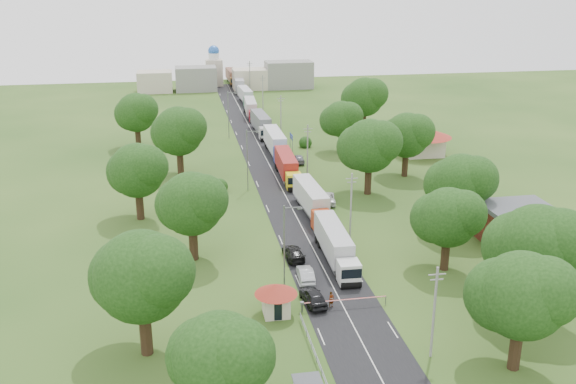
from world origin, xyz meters
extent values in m
plane|color=#284918|center=(0.00, 0.00, 0.00)|extent=(260.00, 260.00, 0.00)
cube|color=black|center=(0.00, 20.00, 0.00)|extent=(8.00, 200.00, 0.04)
cylinder|color=slate|center=(-4.50, -25.00, 0.55)|extent=(0.20, 0.20, 1.10)
cube|color=slate|center=(-4.50, -25.00, 1.05)|extent=(0.35, 0.35, 0.25)
cylinder|color=red|center=(0.00, -25.00, 1.00)|extent=(9.00, 0.12, 0.12)
cylinder|color=slate|center=(4.50, -25.00, 0.50)|extent=(0.10, 0.10, 1.00)
cube|color=beige|center=(-7.20, -25.00, 1.20)|extent=(2.60, 2.60, 2.40)
cone|color=maroon|center=(-7.20, -25.00, 2.90)|extent=(4.40, 4.40, 1.10)
cube|color=black|center=(-5.89, -25.00, 1.40)|extent=(0.02, 1.20, 0.90)
cube|color=black|center=(-7.20, -26.31, 1.00)|extent=(0.80, 0.02, 1.90)
cube|color=#47494F|center=(-7.00, -40.00, 2.35)|extent=(2.30, 2.30, 0.12)
cylinder|color=slate|center=(5.20, 33.80, 2.00)|extent=(0.12, 0.12, 4.00)
cylinder|color=slate|center=(5.20, 36.20, 2.00)|extent=(0.12, 0.12, 4.00)
cube|color=navy|center=(5.20, 35.00, 3.60)|extent=(0.06, 3.00, 1.00)
cube|color=silver|center=(5.20, 35.00, 3.60)|extent=(0.07, 3.10, 0.06)
cylinder|color=gray|center=(5.50, -35.00, 4.50)|extent=(0.24, 0.24, 9.00)
cube|color=gray|center=(5.50, -35.00, 8.30)|extent=(1.60, 0.10, 0.10)
cube|color=gray|center=(5.50, -35.00, 7.80)|extent=(1.20, 0.10, 0.10)
cylinder|color=gray|center=(5.50, -7.00, 4.50)|extent=(0.24, 0.24, 9.00)
cube|color=gray|center=(5.50, -7.00, 8.30)|extent=(1.60, 0.10, 0.10)
cube|color=gray|center=(5.50, -7.00, 7.80)|extent=(1.20, 0.10, 0.10)
cylinder|color=gray|center=(5.50, 21.00, 4.50)|extent=(0.24, 0.24, 9.00)
cube|color=gray|center=(5.50, 21.00, 8.30)|extent=(1.60, 0.10, 0.10)
cube|color=gray|center=(5.50, 21.00, 7.80)|extent=(1.20, 0.10, 0.10)
cylinder|color=gray|center=(5.50, 49.00, 4.50)|extent=(0.24, 0.24, 9.00)
cube|color=gray|center=(5.50, 49.00, 8.30)|extent=(1.60, 0.10, 0.10)
cube|color=gray|center=(5.50, 49.00, 7.80)|extent=(1.20, 0.10, 0.10)
cylinder|color=gray|center=(5.50, 77.00, 4.50)|extent=(0.24, 0.24, 9.00)
cube|color=gray|center=(5.50, 77.00, 8.30)|extent=(1.60, 0.10, 0.10)
cube|color=gray|center=(5.50, 77.00, 7.80)|extent=(1.20, 0.10, 0.10)
cylinder|color=gray|center=(5.50, 105.00, 4.50)|extent=(0.24, 0.24, 9.00)
cube|color=gray|center=(5.50, 105.00, 8.30)|extent=(1.60, 0.10, 0.10)
cube|color=gray|center=(5.50, 105.00, 7.80)|extent=(1.20, 0.10, 0.10)
cylinder|color=slate|center=(-5.50, -20.00, 5.00)|extent=(0.16, 0.16, 10.00)
cube|color=slate|center=(-4.60, -20.00, 9.70)|extent=(1.80, 0.10, 0.10)
cube|color=slate|center=(-3.80, -20.00, 9.55)|extent=(0.50, 0.22, 0.15)
cylinder|color=slate|center=(-5.50, 15.00, 5.00)|extent=(0.16, 0.16, 10.00)
cube|color=slate|center=(-4.60, 15.00, 9.70)|extent=(1.80, 0.10, 0.10)
cube|color=slate|center=(-3.80, 15.00, 9.55)|extent=(0.50, 0.22, 0.15)
cylinder|color=slate|center=(-5.50, 50.00, 5.00)|extent=(0.16, 0.16, 10.00)
cube|color=slate|center=(-4.60, 50.00, 9.70)|extent=(1.80, 0.10, 0.10)
cube|color=slate|center=(-3.80, 50.00, 9.55)|extent=(0.50, 0.22, 0.15)
cylinder|color=#382616|center=(12.00, -38.00, 2.10)|extent=(1.08, 1.08, 4.20)
sphere|color=black|center=(12.00, -38.00, 7.22)|extent=(7.70, 7.70, 7.70)
sphere|color=black|center=(13.38, -39.10, 8.05)|extent=(6.05, 6.05, 6.05)
sphere|color=black|center=(10.90, -36.62, 6.67)|extent=(6.60, 6.60, 6.60)
cylinder|color=#382616|center=(18.00, -30.00, 2.27)|extent=(1.12, 1.12, 4.55)
sphere|color=black|center=(18.00, -30.00, 7.85)|extent=(8.40, 8.40, 8.40)
sphere|color=black|center=(19.50, -31.20, 8.75)|extent=(6.60, 6.60, 6.60)
sphere|color=black|center=(16.80, -28.50, 7.25)|extent=(7.20, 7.20, 7.20)
cylinder|color=#382616|center=(14.00, -18.00, 1.92)|extent=(1.04, 1.04, 3.85)
sphere|color=black|center=(14.00, -18.00, 6.60)|extent=(7.00, 7.00, 7.00)
sphere|color=black|center=(15.25, -19.00, 7.35)|extent=(5.50, 5.50, 5.50)
sphere|color=black|center=(13.00, -16.75, 6.10)|extent=(6.00, 6.00, 6.00)
cylinder|color=#382616|center=(20.00, -8.00, 2.10)|extent=(1.08, 1.08, 4.20)
sphere|color=black|center=(20.00, -8.00, 7.22)|extent=(7.70, 7.70, 7.70)
sphere|color=black|center=(21.38, -9.10, 8.05)|extent=(6.05, 6.05, 6.05)
sphere|color=black|center=(18.90, -6.62, 6.67)|extent=(6.60, 6.60, 6.60)
cylinder|color=#382616|center=(13.00, 10.00, 2.27)|extent=(1.12, 1.12, 4.55)
sphere|color=black|center=(13.00, 10.00, 7.85)|extent=(8.40, 8.40, 8.40)
sphere|color=black|center=(14.50, 8.80, 8.75)|extent=(6.60, 6.60, 6.60)
sphere|color=black|center=(11.80, 11.50, 7.25)|extent=(7.20, 7.20, 7.20)
cylinder|color=#382616|center=(22.00, 18.00, 2.10)|extent=(1.08, 1.08, 4.20)
sphere|color=black|center=(22.00, 18.00, 7.22)|extent=(7.70, 7.70, 7.70)
sphere|color=black|center=(23.38, 16.90, 8.05)|extent=(6.05, 6.05, 6.05)
sphere|color=black|center=(20.90, 19.38, 6.67)|extent=(6.60, 6.60, 6.60)
cylinder|color=#382616|center=(15.00, 35.00, 1.92)|extent=(1.04, 1.04, 3.85)
sphere|color=black|center=(15.00, 35.00, 6.60)|extent=(7.00, 7.00, 7.00)
sphere|color=black|center=(16.25, 34.00, 7.35)|extent=(5.50, 5.50, 5.50)
sphere|color=black|center=(14.00, 36.25, 6.10)|extent=(6.00, 6.00, 6.00)
cylinder|color=#382616|center=(24.00, 50.00, 2.27)|extent=(1.12, 1.12, 4.55)
sphere|color=black|center=(24.00, 50.00, 7.85)|extent=(8.40, 8.40, 8.40)
sphere|color=black|center=(25.50, 48.80, 8.75)|extent=(6.60, 6.60, 6.60)
sphere|color=black|center=(22.80, 51.50, 7.25)|extent=(7.20, 7.20, 7.20)
sphere|color=black|center=(-14.00, -42.00, 6.60)|extent=(7.00, 7.00, 7.00)
sphere|color=black|center=(-12.75, -43.00, 7.35)|extent=(5.50, 5.50, 5.50)
sphere|color=black|center=(-15.00, -40.75, 6.10)|extent=(6.00, 6.00, 6.00)
cylinder|color=#382616|center=(-20.00, -30.00, 2.27)|extent=(1.12, 1.12, 4.55)
sphere|color=black|center=(-20.00, -30.00, 7.85)|extent=(8.40, 8.40, 8.40)
sphere|color=black|center=(-18.50, -31.20, 8.75)|extent=(6.60, 6.60, 6.60)
sphere|color=black|center=(-21.20, -28.50, 7.25)|extent=(7.20, 7.20, 7.20)
cylinder|color=#382616|center=(-15.00, -10.00, 2.10)|extent=(1.08, 1.08, 4.20)
sphere|color=black|center=(-15.00, -10.00, 7.22)|extent=(7.70, 7.70, 7.70)
sphere|color=black|center=(-13.62, -11.10, 8.05)|extent=(6.05, 6.05, 6.05)
sphere|color=black|center=(-16.10, -8.62, 6.67)|extent=(6.60, 6.60, 6.60)
cylinder|color=#382616|center=(-22.00, 5.00, 2.10)|extent=(1.08, 1.08, 4.20)
sphere|color=black|center=(-22.00, 5.00, 7.22)|extent=(7.70, 7.70, 7.70)
sphere|color=black|center=(-20.62, 3.90, 8.05)|extent=(6.05, 6.05, 6.05)
sphere|color=black|center=(-23.10, 6.38, 6.67)|extent=(6.60, 6.60, 6.60)
cylinder|color=#382616|center=(-16.00, 25.00, 2.27)|extent=(1.12, 1.12, 4.55)
sphere|color=black|center=(-16.00, 25.00, 7.85)|extent=(8.40, 8.40, 8.40)
sphere|color=black|center=(-14.50, 23.80, 8.75)|extent=(6.60, 6.60, 6.60)
sphere|color=black|center=(-17.20, 26.50, 7.25)|extent=(7.20, 7.20, 7.20)
cylinder|color=#382616|center=(-24.00, 45.00, 2.10)|extent=(1.08, 1.08, 4.20)
sphere|color=black|center=(-24.00, 45.00, 7.22)|extent=(7.70, 7.70, 7.70)
sphere|color=black|center=(-22.62, 43.90, 8.05)|extent=(6.05, 6.05, 6.05)
sphere|color=black|center=(-25.10, 46.38, 6.67)|extent=(6.60, 6.60, 6.60)
cube|color=maroon|center=(26.00, -12.00, 2.30)|extent=(8.00, 6.00, 4.60)
cube|color=#47494F|center=(26.00, -12.00, 4.90)|extent=(8.60, 6.60, 0.60)
cube|color=beige|center=(30.00, 30.00, 2.00)|extent=(7.00, 5.00, 4.00)
cone|color=maroon|center=(30.00, 30.00, 4.90)|extent=(10.08, 10.08, 1.80)
cube|color=gray|center=(-10.00, 110.00, 3.50)|extent=(12.00, 8.00, 7.00)
cube|color=beige|center=(6.00, 110.00, 3.00)|extent=(10.00, 8.00, 6.00)
cube|color=gray|center=(18.00, 110.00, 4.00)|extent=(14.00, 8.00, 8.00)
cube|color=beige|center=(-22.00, 110.00, 3.00)|extent=(10.00, 8.00, 6.00)
cube|color=beige|center=(-4.00, 118.00, 4.00)|extent=(5.00, 5.00, 8.00)
cylinder|color=silver|center=(-4.00, 118.00, 9.00)|extent=(3.20, 3.20, 2.00)
sphere|color=#2659B2|center=(-4.00, 118.00, 10.60)|extent=(3.40, 3.40, 3.40)
cube|color=silver|center=(1.83, -19.86, 1.55)|extent=(2.46, 2.46, 2.51)
cube|color=black|center=(1.83, -21.07, 1.90)|extent=(2.30, 0.07, 1.10)
cube|color=slate|center=(1.83, -21.01, 0.55)|extent=(2.21, 0.30, 0.35)
cube|color=slate|center=(1.83, -12.84, 0.75)|extent=(2.58, 11.58, 0.30)
cube|color=#B4B4B9|center=(1.83, -12.54, 2.56)|extent=(2.78, 11.88, 3.01)
cylinder|color=black|center=(1.83, -20.76, 0.50)|extent=(2.36, 1.00, 1.00)
cylinder|color=black|center=(1.83, -18.95, 0.50)|extent=(2.36, 1.00, 1.00)
cylinder|color=black|center=(1.83, -9.33, 0.50)|extent=(2.36, 1.00, 1.00)
cylinder|color=black|center=(1.83, -7.83, 0.50)|extent=(2.36, 1.00, 1.00)
cube|color=#B53814|center=(2.37, -3.86, 1.57)|extent=(2.53, 2.53, 2.53)
cube|color=black|center=(2.37, -5.08, 1.92)|extent=(2.32, 0.13, 1.11)
cube|color=slate|center=(2.37, -5.02, 0.56)|extent=(2.23, 0.35, 0.35)
cube|color=slate|center=(2.37, 3.22, 0.76)|extent=(2.86, 11.71, 0.30)
cube|color=silver|center=(2.37, 3.52, 2.58)|extent=(3.08, 12.03, 3.03)
cylinder|color=black|center=(2.37, -4.77, 0.51)|extent=(2.37, 1.01, 1.01)
cylinder|color=black|center=(2.37, -2.95, 0.51)|extent=(2.37, 1.01, 1.01)
cylinder|color=black|center=(2.37, 6.75, 0.51)|extent=(2.37, 1.01, 1.01)
cylinder|color=black|center=(2.37, 8.27, 0.51)|extent=(2.37, 1.01, 1.01)
cube|color=yellow|center=(1.80, 13.89, 1.55)|extent=(2.48, 2.48, 2.50)
cube|color=black|center=(1.80, 12.68, 1.90)|extent=(2.30, 0.09, 1.10)
cube|color=slate|center=(1.80, 12.74, 0.55)|extent=(2.21, 0.32, 0.35)
cube|color=slate|center=(1.80, 20.90, 0.75)|extent=(2.67, 11.59, 0.30)
cube|color=maroon|center=(1.80, 21.20, 2.55)|extent=(2.88, 11.90, 3.01)
cylinder|color=black|center=(1.80, 12.99, 0.50)|extent=(2.35, 1.00, 1.00)
cylinder|color=black|center=(1.80, 14.79, 0.50)|extent=(2.35, 1.00, 1.00)
cylinder|color=black|center=(1.80, 24.41, 0.50)|extent=(2.35, 1.00, 1.00)
cylinder|color=black|center=(1.80, 25.91, 0.50)|extent=(2.35, 1.00, 1.00)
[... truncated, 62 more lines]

